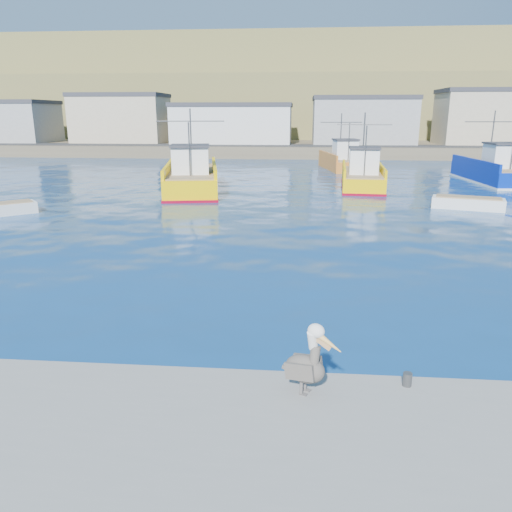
{
  "coord_description": "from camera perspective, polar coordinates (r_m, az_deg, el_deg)",
  "views": [
    {
      "loc": [
        0.57,
        -13.26,
        6.18
      ],
      "look_at": [
        -0.86,
        3.17,
        1.45
      ],
      "focal_mm": 35.0,
      "sensor_mm": 36.0,
      "label": 1
    }
  ],
  "objects": [
    {
      "name": "ground",
      "position": [
        14.64,
        2.29,
        -8.99
      ],
      "size": [
        260.0,
        260.0,
        0.0
      ],
      "primitive_type": "plane",
      "color": "navy",
      "rests_on": "ground"
    },
    {
      "name": "dock_bollards",
      "position": [
        11.31,
        4.59,
        -13.35
      ],
      "size": [
        36.2,
        0.2,
        0.3
      ],
      "color": "#4C4C4C",
      "rests_on": "dock"
    },
    {
      "name": "far_shore",
      "position": [
        122.5,
        4.93,
        17.26
      ],
      "size": [
        200.0,
        81.0,
        24.0
      ],
      "color": "brown",
      "rests_on": "ground"
    },
    {
      "name": "trawler_yellow_a",
      "position": [
        41.67,
        -7.36,
        8.86
      ],
      "size": [
        6.2,
        12.72,
        6.63
      ],
      "color": "#F2BE00",
      "rests_on": "ground"
    },
    {
      "name": "trawler_yellow_b",
      "position": [
        44.18,
        12.05,
        8.88
      ],
      "size": [
        4.64,
        10.01,
        6.32
      ],
      "color": "#F2BE00",
      "rests_on": "ground"
    },
    {
      "name": "trawler_blue",
      "position": [
        51.58,
        25.59,
        8.74
      ],
      "size": [
        5.34,
        11.37,
        6.49
      ],
      "color": "#022297",
      "rests_on": "ground"
    },
    {
      "name": "boat_orange",
      "position": [
        58.36,
        9.84,
        10.76
      ],
      "size": [
        4.99,
        9.58,
        6.19
      ],
      "color": "orange",
      "rests_on": "ground"
    },
    {
      "name": "skiff_mid",
      "position": [
        36.49,
        23.04,
        5.48
      ],
      "size": [
        4.8,
        2.84,
        0.99
      ],
      "color": "silver",
      "rests_on": "ground"
    },
    {
      "name": "pelican",
      "position": [
        10.63,
        5.86,
        -12.11
      ],
      "size": [
        1.27,
        0.84,
        1.61
      ],
      "color": "#595451",
      "rests_on": "dock"
    }
  ]
}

